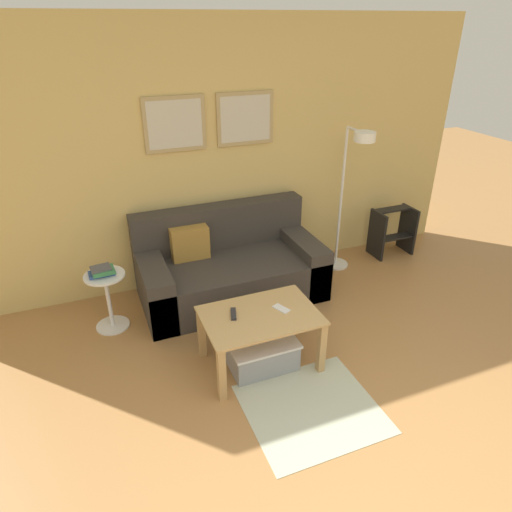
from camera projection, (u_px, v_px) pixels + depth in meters
name	position (u px, v px, depth m)	size (l,w,h in m)	color
wall_back	(213.00, 157.00, 4.44)	(5.60, 0.09, 2.55)	#D6B76B
area_rug	(311.00, 408.00, 3.27)	(0.92, 0.85, 0.01)	#B2B79E
couch	(229.00, 269.00, 4.51)	(1.75, 0.90, 0.85)	#38332D
coffee_table	(260.00, 324.00, 3.53)	(0.89, 0.60, 0.47)	tan
storage_bin	(260.00, 350.00, 3.65)	(0.54, 0.44, 0.24)	gray
floor_lamp	(352.00, 182.00, 4.56)	(0.28, 0.54, 1.55)	white
side_table	(108.00, 296.00, 4.00)	(0.35, 0.35, 0.54)	white
book_stack	(102.00, 271.00, 3.88)	(0.22, 0.19, 0.08)	#335199
remote_control	(233.00, 314.00, 3.48)	(0.04, 0.15, 0.02)	#232328
cell_phone	(281.00, 309.00, 3.56)	(0.07, 0.14, 0.01)	silver
step_stool	(393.00, 230.00, 5.30)	(0.47, 0.29, 0.55)	black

